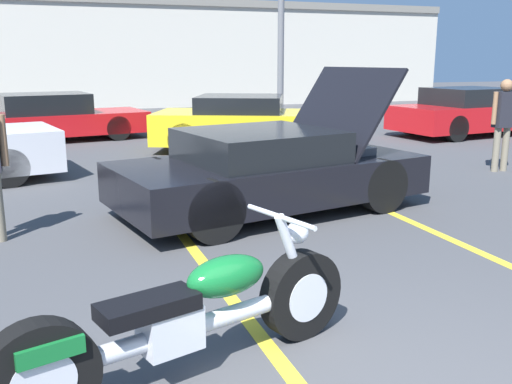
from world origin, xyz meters
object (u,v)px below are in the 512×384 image
at_px(parked_car_mid_left_row, 52,118).
at_px(show_car_hood_open, 271,170).
at_px(motorcycle, 189,319).
at_px(parked_car_mid_right_row, 246,124).
at_px(parked_car_right_row, 471,113).
at_px(spectator_near_motorcycle, 504,117).

bearing_deg(parked_car_mid_left_row, show_car_hood_open, -81.61).
bearing_deg(motorcycle, parked_car_mid_right_row, 51.83).
bearing_deg(parked_car_mid_left_row, parked_car_mid_right_row, -47.87).
xyz_separation_m(parked_car_right_row, spectator_near_motorcycle, (-2.95, -4.33, 0.38)).
distance_m(parked_car_mid_right_row, parked_car_mid_left_row, 5.13).
relative_size(parked_car_right_row, spectator_near_motorcycle, 2.80).
bearing_deg(motorcycle, parked_car_mid_left_row, 76.25).
relative_size(show_car_hood_open, parked_car_mid_left_row, 0.92).
xyz_separation_m(motorcycle, spectator_near_motorcycle, (6.86, 4.83, 0.58)).
xyz_separation_m(motorcycle, parked_car_mid_left_row, (-0.70, 11.82, 0.15)).
xyz_separation_m(parked_car_right_row, parked_car_mid_right_row, (-6.49, -0.51, -0.00)).
bearing_deg(parked_car_mid_right_row, spectator_near_motorcycle, -22.74).
distance_m(show_car_hood_open, parked_car_mid_left_row, 8.60).
distance_m(parked_car_right_row, parked_car_mid_right_row, 6.51).
relative_size(motorcycle, parked_car_mid_right_row, 0.55).
bearing_deg(parked_car_mid_right_row, parked_car_mid_left_row, 166.21).
bearing_deg(parked_car_right_row, parked_car_mid_left_row, 158.82).
xyz_separation_m(parked_car_mid_right_row, spectator_near_motorcycle, (3.53, -3.82, 0.38)).
height_order(motorcycle, show_car_hood_open, show_car_hood_open).
xyz_separation_m(motorcycle, parked_car_right_row, (9.82, 9.16, 0.20)).
distance_m(parked_car_mid_left_row, spectator_near_motorcycle, 10.31).
relative_size(parked_car_mid_right_row, spectator_near_motorcycle, 2.70).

